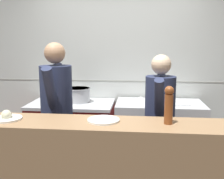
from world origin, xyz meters
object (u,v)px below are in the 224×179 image
object	(u,v)px
oven_range	(73,133)
chef_sous	(159,120)
pepper_mill	(169,104)
mixing_bowl_steel	(141,99)
stock_pot	(78,95)
plated_dish_main	(7,117)
chefs_knife	(173,105)
chef_head_cook	(57,112)
plated_dish_appetiser	(103,120)

from	to	relation	value
oven_range	chef_sous	world-z (taller)	chef_sous
oven_range	pepper_mill	distance (m)	1.93
mixing_bowl_steel	pepper_mill	xyz separation A→B (m)	(0.22, -1.34, 0.25)
stock_pot	chef_sous	xyz separation A→B (m)	(1.08, -0.75, -0.11)
oven_range	plated_dish_main	world-z (taller)	plated_dish_main
oven_range	mixing_bowl_steel	world-z (taller)	mixing_bowl_steel
chefs_knife	pepper_mill	world-z (taller)	pepper_mill
oven_range	stock_pot	world-z (taller)	stock_pot
chef_head_cook	chef_sous	distance (m)	1.14
plated_dish_main	pepper_mill	bearing A→B (deg)	0.81
chef_sous	pepper_mill	bearing A→B (deg)	-80.52
oven_range	mixing_bowl_steel	distance (m)	1.08
stock_pot	mixing_bowl_steel	bearing A→B (deg)	-3.29
plated_dish_main	plated_dish_appetiser	distance (m)	0.86
pepper_mill	chef_head_cook	xyz separation A→B (m)	(-1.15, 0.60, -0.25)
stock_pot	mixing_bowl_steel	world-z (taller)	stock_pot
stock_pot	pepper_mill	bearing A→B (deg)	-51.83
chefs_knife	chef_head_cook	distance (m)	1.48
plated_dish_appetiser	pepper_mill	bearing A→B (deg)	-2.34
plated_dish_main	plated_dish_appetiser	xyz separation A→B (m)	(0.86, 0.04, -0.01)
chef_head_cook	chefs_knife	bearing A→B (deg)	21.26
mixing_bowl_steel	chefs_knife	world-z (taller)	mixing_bowl_steel
chefs_knife	pepper_mill	size ratio (longest dim) A/B	1.22
chefs_knife	oven_range	bearing A→B (deg)	174.75
mixing_bowl_steel	chef_head_cook	size ratio (longest dim) A/B	0.17
plated_dish_appetiser	chef_sous	xyz separation A→B (m)	(0.53, 0.62, -0.16)
pepper_mill	oven_range	bearing A→B (deg)	131.40
plated_dish_main	plated_dish_appetiser	size ratio (longest dim) A/B	0.94
stock_pot	chef_sous	world-z (taller)	chef_sous
stock_pot	chef_sous	bearing A→B (deg)	-34.99
plated_dish_main	chef_sous	size ratio (longest dim) A/B	0.17
chef_head_cook	pepper_mill	bearing A→B (deg)	-30.47
stock_pot	plated_dish_main	bearing A→B (deg)	-102.63
oven_range	chefs_knife	size ratio (longest dim) A/B	2.93
chefs_knife	chef_sous	world-z (taller)	chef_sous
pepper_mill	chef_sous	size ratio (longest dim) A/B	0.20
plated_dish_appetiser	chef_head_cook	bearing A→B (deg)	136.15
plated_dish_main	stock_pot	bearing A→B (deg)	77.37
mixing_bowl_steel	plated_dish_main	xyz separation A→B (m)	(-1.19, -1.36, 0.10)
oven_range	chef_head_cook	world-z (taller)	chef_head_cook
pepper_mill	chef_sous	distance (m)	0.72
pepper_mill	chef_head_cook	bearing A→B (deg)	152.49
mixing_bowl_steel	chef_head_cook	xyz separation A→B (m)	(-0.93, -0.74, -0.00)
stock_pot	chefs_knife	size ratio (longest dim) A/B	0.89
chefs_knife	pepper_mill	bearing A→B (deg)	-99.21
oven_range	plated_dish_main	xyz separation A→B (m)	(-0.24, -1.35, 0.61)
mixing_bowl_steel	chef_sous	world-z (taller)	chef_sous
chefs_knife	pepper_mill	distance (m)	1.25
pepper_mill	chefs_knife	bearing A→B (deg)	80.79
stock_pot	pepper_mill	world-z (taller)	pepper_mill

